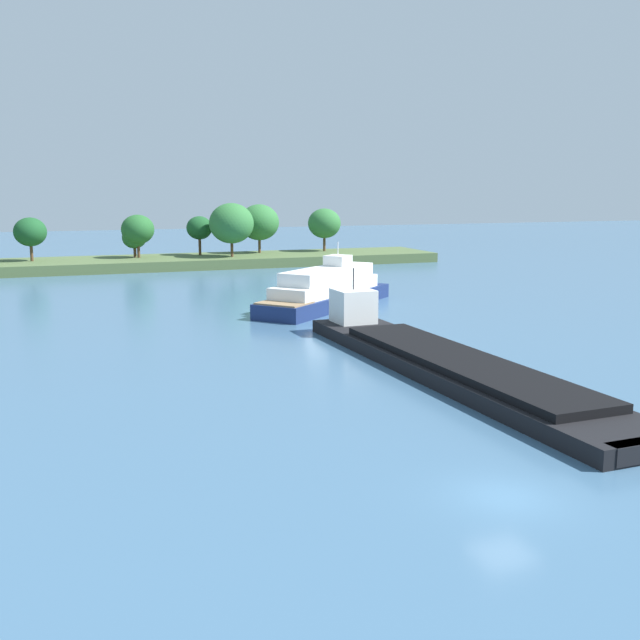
% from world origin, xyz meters
% --- Properties ---
extents(ground_plane, '(400.00, 400.00, 0.00)m').
position_xyz_m(ground_plane, '(0.00, 0.00, 0.00)').
color(ground_plane, '#3D607F').
extents(treeline_island, '(85.65, 14.12, 9.82)m').
position_xyz_m(treeline_island, '(0.55, 93.07, 2.91)').
color(treeline_island, '#4C6038').
rests_on(treeline_island, ground).
extents(white_riverboat, '(18.57, 17.09, 6.58)m').
position_xyz_m(white_riverboat, '(9.72, 47.48, 1.78)').
color(white_riverboat, navy).
rests_on(white_riverboat, ground).
extents(cargo_barge, '(7.04, 34.94, 5.59)m').
position_xyz_m(cargo_barge, '(7.55, 19.24, 0.83)').
color(cargo_barge, black).
rests_on(cargo_barge, ground).
extents(channel_buoy_red, '(0.70, 0.70, 1.90)m').
position_xyz_m(channel_buoy_red, '(7.63, 35.80, 0.81)').
color(channel_buoy_red, red).
rests_on(channel_buoy_red, ground).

